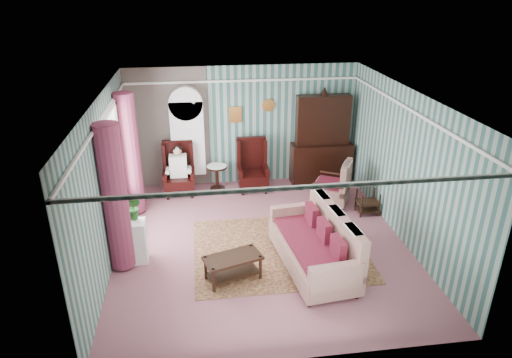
{
  "coord_description": "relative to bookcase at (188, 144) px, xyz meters",
  "views": [
    {
      "loc": [
        -1.12,
        -7.55,
        4.72
      ],
      "look_at": [
        -0.02,
        0.6,
        1.1
      ],
      "focal_mm": 32.0,
      "sensor_mm": 36.0,
      "label": 1
    }
  ],
  "objects": [
    {
      "name": "floral_armchair",
      "position": [
        3.17,
        -1.34,
        -0.58
      ],
      "size": [
        1.1,
        1.12,
        1.09
      ],
      "primitive_type": "cube",
      "rotation": [
        0.0,
        0.0,
        1.06
      ],
      "color": "#BCAE92",
      "rests_on": "floor"
    },
    {
      "name": "round_side_table",
      "position": [
        0.65,
        -0.24,
        -0.82
      ],
      "size": [
        0.5,
        0.5,
        0.6
      ],
      "primitive_type": "cylinder",
      "color": "black",
      "rests_on": "floor"
    },
    {
      "name": "coffee_table",
      "position": [
        0.71,
        -3.93,
        -0.9
      ],
      "size": [
        1.06,
        0.75,
        0.45
      ],
      "primitive_type": "cube",
      "rotation": [
        0.0,
        0.0,
        0.31
      ],
      "color": "black",
      "rests_on": "floor"
    },
    {
      "name": "wingback_right",
      "position": [
        1.5,
        -0.39,
        -0.5
      ],
      "size": [
        0.76,
        0.8,
        1.25
      ],
      "primitive_type": "cube",
      "color": "black",
      "rests_on": "floor"
    },
    {
      "name": "potted_plant_b",
      "position": [
        -0.94,
        -3.04,
        -0.1
      ],
      "size": [
        0.3,
        0.27,
        0.44
      ],
      "primitive_type": "imported",
      "rotation": [
        0.0,
        0.0,
        -0.37
      ],
      "color": "#214816",
      "rests_on": "plant_stand"
    },
    {
      "name": "potted_plant_c",
      "position": [
        -1.17,
        -3.09,
        -0.11
      ],
      "size": [
        0.28,
        0.28,
        0.43
      ],
      "primitive_type": "imported",
      "rotation": [
        0.0,
        0.0,
        -0.19
      ],
      "color": "#16481A",
      "rests_on": "plant_stand"
    },
    {
      "name": "potted_plant_a",
      "position": [
        -1.14,
        -3.19,
        -0.13
      ],
      "size": [
        0.36,
        0.32,
        0.37
      ],
      "primitive_type": "imported",
      "rotation": [
        0.0,
        0.0,
        0.08
      ],
      "color": "#204E18",
      "rests_on": "plant_stand"
    },
    {
      "name": "floor",
      "position": [
        1.35,
        -2.84,
        -1.12
      ],
      "size": [
        6.0,
        6.0,
        0.0
      ],
      "primitive_type": "plane",
      "color": "#8E5262",
      "rests_on": "ground"
    },
    {
      "name": "plant_stand",
      "position": [
        -1.05,
        -3.14,
        -0.72
      ],
      "size": [
        0.55,
        0.35,
        0.8
      ],
      "primitive_type": "cube",
      "color": "white",
      "rests_on": "floor"
    },
    {
      "name": "seated_woman",
      "position": [
        -0.25,
        -0.39,
        -0.53
      ],
      "size": [
        0.44,
        0.4,
        1.18
      ],
      "primitive_type": null,
      "color": "silver",
      "rests_on": "floor"
    },
    {
      "name": "room_shell",
      "position": [
        0.73,
        -2.66,
        0.89
      ],
      "size": [
        5.53,
        6.02,
        2.91
      ],
      "color": "#35605A",
      "rests_on": "ground"
    },
    {
      "name": "rug",
      "position": [
        1.65,
        -3.14,
        -1.11
      ],
      "size": [
        3.2,
        2.6,
        0.01
      ],
      "primitive_type": "cube",
      "color": "#4A1819",
      "rests_on": "floor"
    },
    {
      "name": "bookcase",
      "position": [
        0.0,
        0.0,
        0.0
      ],
      "size": [
        0.8,
        0.28,
        2.24
      ],
      "primitive_type": "cube",
      "color": "silver",
      "rests_on": "floor"
    },
    {
      "name": "sofa",
      "position": [
        2.12,
        -3.78,
        -0.57
      ],
      "size": [
        1.17,
        2.31,
        1.1
      ],
      "primitive_type": "cube",
      "rotation": [
        0.0,
        0.0,
        1.69
      ],
      "color": "beige",
      "rests_on": "floor"
    },
    {
      "name": "wingback_left",
      "position": [
        -0.25,
        -0.39,
        -0.5
      ],
      "size": [
        0.76,
        0.8,
        1.25
      ],
      "primitive_type": "cube",
      "color": "black",
      "rests_on": "floor"
    },
    {
      "name": "dresser_hutch",
      "position": [
        3.25,
        -0.12,
        0.06
      ],
      "size": [
        1.5,
        0.56,
        2.36
      ],
      "primitive_type": "cube",
      "color": "black",
      "rests_on": "floor"
    },
    {
      "name": "nest_table",
      "position": [
        3.82,
        -1.94,
        -0.85
      ],
      "size": [
        0.45,
        0.38,
        0.54
      ],
      "primitive_type": "cube",
      "color": "black",
      "rests_on": "floor"
    }
  ]
}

